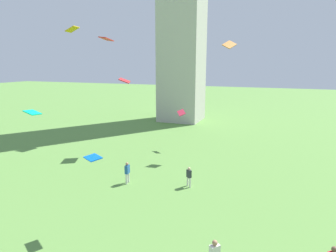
% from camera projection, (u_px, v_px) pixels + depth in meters
% --- Properties ---
extents(person_1, '(0.29, 0.53, 1.72)m').
position_uv_depth(person_1, '(127.00, 171.00, 22.72)').
color(person_1, silver).
rests_on(person_1, ground_plane).
extents(person_3, '(0.46, 0.44, 1.56)m').
position_uv_depth(person_3, '(189.00, 176.00, 22.10)').
color(person_3, silver).
rests_on(person_3, ground_plane).
extents(kite_flying_1, '(1.36, 1.39, 0.94)m').
position_uv_depth(kite_flying_1, '(229.00, 45.00, 29.10)').
color(kite_flying_1, orange).
extents(kite_flying_2, '(1.60, 1.91, 0.57)m').
position_uv_depth(kite_flying_2, '(125.00, 81.00, 29.78)').
color(kite_flying_2, red).
extents(kite_flying_3, '(1.30, 1.76, 0.51)m').
position_uv_depth(kite_flying_3, '(106.00, 39.00, 34.47)').
color(kite_flying_3, red).
extents(kite_flying_4, '(1.18, 1.14, 0.69)m').
position_uv_depth(kite_flying_4, '(181.00, 113.00, 31.73)').
color(kite_flying_4, '#D72F49').
extents(kite_flying_5, '(1.59, 1.26, 0.36)m').
position_uv_depth(kite_flying_5, '(32.00, 112.00, 25.96)').
color(kite_flying_5, '#08D8A5').
extents(kite_flying_7, '(1.22, 1.11, 0.13)m').
position_uv_depth(kite_flying_7, '(93.00, 158.00, 15.91)').
color(kite_flying_7, blue).
extents(kite_flying_8, '(1.07, 0.78, 0.50)m').
position_uv_depth(kite_flying_8, '(72.00, 29.00, 24.72)').
color(kite_flying_8, '#C4930F').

